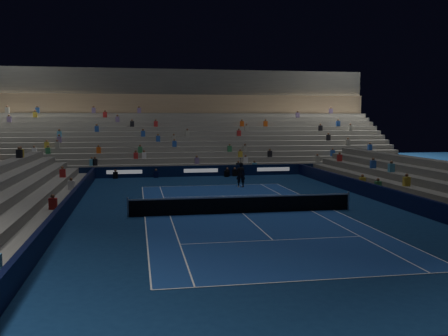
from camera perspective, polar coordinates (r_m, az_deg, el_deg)
name	(u,v)px	position (r m, az deg, el deg)	size (l,w,h in m)	color
ground	(242,213)	(28.16, 2.14, -5.25)	(90.00, 90.00, 0.00)	#0C2349
court_surface	(242,213)	(28.16, 2.14, -5.24)	(10.97, 23.77, 0.01)	navy
sponsor_barrier_far	(201,171)	(46.15, -2.71, -0.34)	(44.00, 0.25, 1.00)	black
sponsor_barrier_east	(400,200)	(31.55, 19.67, -3.47)	(0.25, 37.00, 1.00)	black
sponsor_barrier_west	(65,210)	(27.72, -17.92, -4.65)	(0.25, 37.00, 1.00)	black
grandstand_main	(190,137)	(55.27, -3.98, 3.64)	(44.00, 15.20, 11.20)	gray
tennis_net	(242,204)	(28.07, 2.15, -4.24)	(12.90, 0.10, 1.10)	#B2B2B7
tennis_player	(241,175)	(38.71, 1.94, -0.78)	(0.72, 0.47, 1.97)	black
broadcast_camera	(226,174)	(45.76, 0.29, -0.65)	(0.50, 0.90, 0.55)	black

